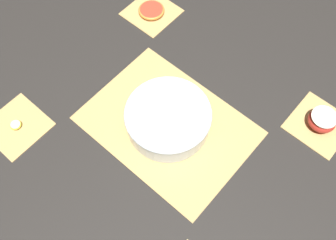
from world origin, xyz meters
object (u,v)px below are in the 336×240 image
object	(u,v)px
banana_coin_single	(16,125)
grapefruit_slice	(151,10)
apple_half	(322,120)
fruit_salad_bowl	(168,118)

from	to	relation	value
banana_coin_single	grapefruit_slice	bearing A→B (deg)	90.00
apple_half	grapefruit_slice	world-z (taller)	apple_half
banana_coin_single	grapefruit_slice	distance (m)	0.58
banana_coin_single	grapefruit_slice	xyz separation A→B (m)	(0.00, 0.58, 0.00)
fruit_salad_bowl	banana_coin_single	xyz separation A→B (m)	(-0.33, -0.29, -0.04)
fruit_salad_bowl	banana_coin_single	distance (m)	0.44
banana_coin_single	fruit_salad_bowl	bearing A→B (deg)	41.47
apple_half	banana_coin_single	xyz separation A→B (m)	(-0.66, -0.58, -0.02)
banana_coin_single	grapefruit_slice	size ratio (longest dim) A/B	0.37
fruit_salad_bowl	grapefruit_slice	size ratio (longest dim) A/B	2.74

